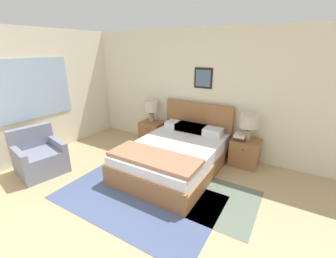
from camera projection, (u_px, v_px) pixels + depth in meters
ground_plane at (77, 245)px, 2.67m from camera, size 16.00×16.00×0.00m
wall_back at (196, 92)px, 4.90m from camera, size 7.68×0.09×2.60m
wall_left at (49, 93)px, 4.82m from camera, size 0.08×5.68×2.60m
area_rug_main at (137, 197)px, 3.52m from camera, size 2.50×1.51×0.01m
area_rug_bedside at (227, 204)px, 3.37m from camera, size 0.86×1.19×0.01m
bed at (175, 154)px, 4.28m from camera, size 1.55×2.16×1.10m
armchair at (40, 158)px, 4.17m from camera, size 0.88×0.89×0.83m
nightstand_near_window at (152, 132)px, 5.48m from camera, size 0.53×0.46×0.53m
nightstand_by_door at (245, 152)px, 4.42m from camera, size 0.53×0.46×0.53m
table_lamp_near_window at (151, 107)px, 5.29m from camera, size 0.34×0.34×0.51m
table_lamp_by_door at (249, 122)px, 4.22m from camera, size 0.34×0.34×0.51m
book_thick_bottom at (240, 139)px, 4.35m from camera, size 0.21×0.21×0.04m
book_hardcover_middle at (240, 137)px, 4.34m from camera, size 0.21×0.24×0.03m
book_novel_upper at (240, 135)px, 4.32m from camera, size 0.21×0.28×0.04m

